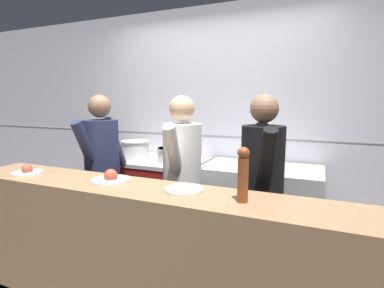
# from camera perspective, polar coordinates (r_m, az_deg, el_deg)

# --- Properties ---
(wall_back_tiled) EXTENTS (8.00, 0.06, 2.60)m
(wall_back_tiled) POSITION_cam_1_polar(r_m,az_deg,el_deg) (3.48, 4.64, 4.10)
(wall_back_tiled) COLOR silver
(wall_back_tiled) RESTS_ON ground_plane
(oven_range) EXTENTS (1.06, 0.71, 0.89)m
(oven_range) POSITION_cam_1_polar(r_m,az_deg,el_deg) (3.52, -6.41, -10.08)
(oven_range) COLOR maroon
(oven_range) RESTS_ON ground_plane
(prep_counter) EXTENTS (1.14, 0.65, 0.91)m
(prep_counter) POSITION_cam_1_polar(r_m,az_deg,el_deg) (3.13, 12.77, -12.49)
(prep_counter) COLOR #B7BABF
(prep_counter) RESTS_ON ground_plane
(pass_counter) EXTENTS (2.97, 0.45, 0.98)m
(pass_counter) POSITION_cam_1_polar(r_m,az_deg,el_deg) (2.22, -9.07, -20.52)
(pass_counter) COLOR #93704C
(pass_counter) RESTS_ON ground_plane
(stock_pot) EXTENTS (0.33, 0.33, 0.20)m
(stock_pot) POSITION_cam_1_polar(r_m,az_deg,el_deg) (3.52, -10.72, -0.90)
(stock_pot) COLOR beige
(stock_pot) RESTS_ON oven_range
(sauce_pot) EXTENTS (0.34, 0.34, 0.15)m
(sauce_pot) POSITION_cam_1_polar(r_m,az_deg,el_deg) (3.26, -3.76, -1.93)
(sauce_pot) COLOR beige
(sauce_pot) RESTS_ON oven_range
(mixing_bowl_steel) EXTENTS (0.26, 0.26, 0.07)m
(mixing_bowl_steel) POSITION_cam_1_polar(r_m,az_deg,el_deg) (3.10, 9.18, -3.11)
(mixing_bowl_steel) COLOR #B7BABF
(mixing_bowl_steel) RESTS_ON prep_counter
(plated_dish_main) EXTENTS (0.23, 0.23, 0.08)m
(plated_dish_main) POSITION_cam_1_polar(r_m,az_deg,el_deg) (2.69, -28.86, -4.64)
(plated_dish_main) COLOR white
(plated_dish_main) RESTS_ON pass_counter
(plated_dish_appetiser) EXTENTS (0.27, 0.27, 0.10)m
(plated_dish_appetiser) POSITION_cam_1_polar(r_m,az_deg,el_deg) (2.22, -15.20, -6.35)
(plated_dish_appetiser) COLOR white
(plated_dish_appetiser) RESTS_ON pass_counter
(plated_dish_dessert) EXTENTS (0.25, 0.25, 0.02)m
(plated_dish_dessert) POSITION_cam_1_polar(r_m,az_deg,el_deg) (1.94, -1.53, -8.66)
(plated_dish_dessert) COLOR white
(plated_dish_dessert) RESTS_ON pass_counter
(pepper_mill) EXTENTS (0.07, 0.07, 0.32)m
(pepper_mill) POSITION_cam_1_polar(r_m,az_deg,el_deg) (1.72, 9.69, -5.56)
(pepper_mill) COLOR brown
(pepper_mill) RESTS_ON pass_counter
(chef_head_cook) EXTENTS (0.33, 0.70, 1.61)m
(chef_head_cook) POSITION_cam_1_polar(r_m,az_deg,el_deg) (3.01, -16.69, -4.74)
(chef_head_cook) COLOR black
(chef_head_cook) RESTS_ON ground_plane
(chef_sous) EXTENTS (0.36, 0.70, 1.60)m
(chef_sous) POSITION_cam_1_polar(r_m,az_deg,el_deg) (2.57, -1.85, -6.75)
(chef_sous) COLOR black
(chef_sous) RESTS_ON ground_plane
(chef_line) EXTENTS (0.41, 0.69, 1.60)m
(chef_line) POSITION_cam_1_polar(r_m,az_deg,el_deg) (2.38, 13.12, -8.14)
(chef_line) COLOR black
(chef_line) RESTS_ON ground_plane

